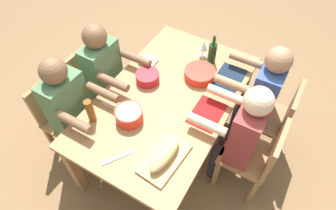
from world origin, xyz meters
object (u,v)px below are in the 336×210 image
(chair_far_center, at_px, (257,156))
(wine_glass, at_px, (204,46))
(chair_far_left, at_px, (274,116))
(cutting_board, at_px, (165,159))
(beer_bottle, at_px, (90,111))
(napkin_stack, at_px, (149,62))
(diner_far_left, at_px, (260,93))
(wine_bottle, at_px, (212,53))
(diner_near_center, at_px, (107,73))
(dining_table, at_px, (168,103))
(chair_near_right, at_px, (62,114))
(bread_loaf, at_px, (165,155))
(serving_bowl_salad, at_px, (147,77))
(diner_far_center, at_px, (241,132))
(serving_bowl_pasta, at_px, (129,115))
(serving_bowl_greens, at_px, (200,73))
(diner_near_right, at_px, (72,107))
(chair_near_center, at_px, (96,82))

(chair_far_center, bearing_deg, wine_glass, -126.99)
(chair_far_left, height_order, cutting_board, chair_far_left)
(cutting_board, xyz_separation_m, beer_bottle, (-0.02, -0.67, 0.10))
(cutting_board, bearing_deg, chair_far_center, 132.83)
(napkin_stack, bearing_deg, diner_far_left, 100.90)
(chair_far_center, distance_m, wine_bottle, 0.99)
(diner_near_center, xyz_separation_m, chair_far_center, (0.00, 1.50, -0.21))
(dining_table, relative_size, chair_near_right, 2.03)
(chair_far_center, relative_size, chair_far_left, 1.00)
(bread_loaf, height_order, wine_bottle, wine_bottle)
(diner_far_left, bearing_deg, serving_bowl_salad, -66.10)
(wine_glass, bearing_deg, serving_bowl_salad, -26.74)
(dining_table, height_order, diner_far_center, diner_far_center)
(serving_bowl_pasta, relative_size, serving_bowl_greens, 0.79)
(diner_near_right, bearing_deg, napkin_stack, 158.87)
(serving_bowl_salad, bearing_deg, diner_far_center, 85.49)
(diner_near_center, relative_size, chair_near_right, 1.41)
(chair_far_left, distance_m, wine_glass, 0.91)
(serving_bowl_pasta, bearing_deg, serving_bowl_salad, -166.07)
(diner_far_center, distance_m, diner_far_left, 0.47)
(diner_near_right, xyz_separation_m, serving_bowl_greens, (-0.81, 0.79, 0.09))
(chair_near_center, height_order, wine_bottle, wine_bottle)
(dining_table, distance_m, diner_far_center, 0.66)
(beer_bottle, bearing_deg, chair_far_center, 112.28)
(dining_table, bearing_deg, chair_near_right, -60.67)
(diner_far_left, xyz_separation_m, wine_bottle, (-0.11, -0.53, 0.15))
(napkin_stack, bearing_deg, cutting_board, 38.96)
(chair_far_left, xyz_separation_m, serving_bowl_pasta, (0.83, -0.98, 0.32))
(chair_far_left, distance_m, chair_near_right, 1.93)
(diner_far_center, height_order, beer_bottle, diner_far_center)
(chair_near_center, relative_size, napkin_stack, 6.07)
(chair_far_center, height_order, beer_bottle, beer_bottle)
(dining_table, height_order, bread_loaf, bread_loaf)
(diner_near_center, distance_m, chair_near_right, 0.55)
(chair_far_left, distance_m, diner_far_left, 0.28)
(diner_far_center, relative_size, wine_bottle, 4.14)
(cutting_board, height_order, bread_loaf, bread_loaf)
(chair_far_center, xyz_separation_m, cutting_board, (0.52, -0.57, 0.27))
(diner_near_center, bearing_deg, diner_near_right, 0.00)
(diner_near_right, bearing_deg, bread_loaf, 86.89)
(chair_far_center, bearing_deg, bread_loaf, -47.17)
(diner_far_center, bearing_deg, chair_far_left, 158.80)
(chair_near_center, relative_size, diner_far_left, 0.71)
(serving_bowl_pasta, xyz_separation_m, serving_bowl_greens, (-0.70, 0.27, -0.01))
(chair_near_right, relative_size, wine_bottle, 2.93)
(chair_far_left, relative_size, bread_loaf, 2.66)
(chair_far_center, bearing_deg, serving_bowl_pasta, -70.02)
(serving_bowl_pasta, bearing_deg, chair_far_left, 130.18)
(wine_bottle, height_order, napkin_stack, wine_bottle)
(chair_far_left, distance_m, beer_bottle, 1.62)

